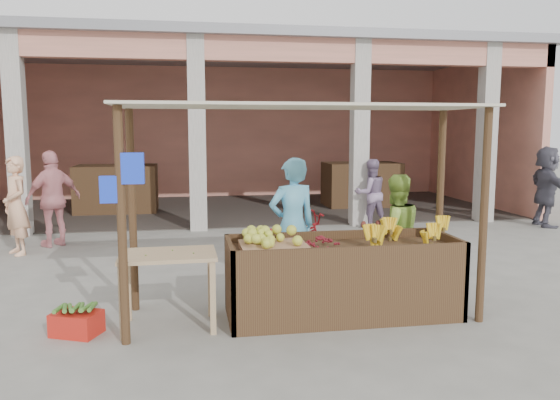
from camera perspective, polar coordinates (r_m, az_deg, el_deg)
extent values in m
plane|color=slate|center=(6.33, 1.99, -12.18)|extent=(60.00, 60.00, 0.00)
cube|color=#EB937B|center=(17.28, -5.68, 7.03)|extent=(14.00, 0.20, 4.00)
cube|color=#EB937B|center=(16.47, 19.98, 6.60)|extent=(0.20, 6.00, 4.00)
cube|color=#EB937B|center=(11.66, -3.74, 15.47)|extent=(14.00, 0.30, 0.50)
cube|color=gray|center=(14.52, -4.96, 15.27)|extent=(14.40, 6.40, 0.20)
cube|color=beige|center=(11.95, -25.80, 6.13)|extent=(0.35, 0.35, 4.00)
cube|color=beige|center=(11.49, -8.67, 6.76)|extent=(0.35, 0.35, 4.00)
cube|color=beige|center=(12.07, 8.31, 6.80)|extent=(0.35, 0.35, 4.00)
cube|color=beige|center=(13.30, 20.78, 6.45)|extent=(0.35, 0.35, 4.00)
cube|color=#49331D|center=(14.52, -16.68, 1.13)|extent=(2.00, 1.20, 1.20)
cube|color=#49331D|center=(15.16, 8.49, 1.62)|extent=(2.00, 1.20, 1.20)
cube|color=#49331D|center=(6.32, 6.50, -8.44)|extent=(2.60, 0.95, 0.80)
cylinder|color=#49331D|center=(5.50, -16.20, -2.79)|extent=(0.09, 0.09, 2.35)
cylinder|color=#49331D|center=(6.31, 20.52, -1.68)|extent=(0.09, 0.09, 2.35)
cylinder|color=#49331D|center=(6.53, -15.17, -1.17)|extent=(0.09, 0.09, 2.35)
cylinder|color=#49331D|center=(7.23, 16.36, -0.40)|extent=(0.09, 0.09, 2.35)
cube|color=beige|center=(6.05, 2.41, 9.77)|extent=(4.00, 1.35, 0.03)
cube|color=blue|center=(5.42, -15.16, 3.22)|extent=(0.22, 0.08, 0.30)
cube|color=blue|center=(5.46, -17.38, 1.07)|extent=(0.18, 0.07, 0.26)
cube|color=#A67756|center=(6.05, -0.66, -4.90)|extent=(0.73, 0.64, 0.06)
ellipsoid|color=yellow|center=(6.03, -0.66, -3.99)|extent=(0.63, 0.55, 0.14)
ellipsoid|color=maroon|center=(6.16, 4.31, -4.29)|extent=(0.46, 0.38, 0.15)
cube|color=tan|center=(5.94, -11.63, -5.64)|extent=(1.02, 0.69, 0.04)
cube|color=tan|center=(5.80, -16.18, -10.27)|extent=(0.06, 0.06, 0.78)
cube|color=tan|center=(5.77, -7.03, -10.13)|extent=(0.06, 0.06, 0.78)
cube|color=tan|center=(6.35, -15.59, -8.71)|extent=(0.06, 0.06, 0.78)
cube|color=tan|center=(6.31, -7.27, -8.57)|extent=(0.06, 0.06, 0.78)
cube|color=red|center=(6.17, -20.47, -11.98)|extent=(0.56, 0.49, 0.24)
ellipsoid|color=maroon|center=(11.85, 8.75, -1.51)|extent=(0.43, 0.43, 0.59)
ellipsoid|color=maroon|center=(12.01, 10.22, -1.43)|extent=(0.43, 0.43, 0.59)
ellipsoid|color=maroon|center=(12.18, 9.10, -1.28)|extent=(0.43, 0.43, 0.59)
imported|color=#5FBAE1|center=(7.06, 1.29, -2.21)|extent=(0.80, 0.66, 1.88)
imported|color=#95C145|center=(7.28, 11.93, -3.10)|extent=(0.83, 0.54, 1.62)
imported|color=maroon|center=(8.38, 1.04, -4.09)|extent=(0.75, 1.76, 0.89)
imported|color=pink|center=(10.65, -22.61, 0.44)|extent=(1.21, 1.15, 1.86)
imported|color=#4B4956|center=(13.20, 26.10, 1.48)|extent=(0.97, 1.80, 1.85)
imported|color=#F8B58A|center=(10.20, -25.90, -0.35)|extent=(0.78, 0.81, 1.74)
imported|color=gray|center=(11.89, 9.45, 1.02)|extent=(0.84, 0.55, 1.62)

